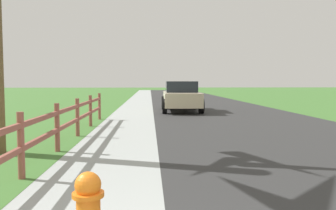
% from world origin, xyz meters
% --- Properties ---
extents(ground_plane, '(120.00, 120.00, 0.00)m').
position_xyz_m(ground_plane, '(0.00, 25.00, 0.00)').
color(ground_plane, '#40712F').
extents(road_asphalt, '(7.00, 66.00, 0.01)m').
position_xyz_m(road_asphalt, '(3.50, 27.00, 0.00)').
color(road_asphalt, '#2E2E2E').
rests_on(road_asphalt, ground).
extents(curb_concrete, '(6.00, 66.00, 0.01)m').
position_xyz_m(curb_concrete, '(-3.00, 27.00, 0.00)').
color(curb_concrete, '#A1A7A4').
rests_on(curb_concrete, ground).
extents(grass_verge, '(5.00, 66.00, 0.00)m').
position_xyz_m(grass_verge, '(-4.50, 27.00, 0.01)').
color(grass_verge, '#40712F').
rests_on(grass_verge, ground).
extents(rail_fence, '(0.11, 13.05, 1.08)m').
position_xyz_m(rail_fence, '(-2.24, 6.50, 0.63)').
color(rail_fence, brown).
rests_on(rail_fence, ground).
extents(parked_suv_beige, '(2.08, 4.54, 1.56)m').
position_xyz_m(parked_suv_beige, '(1.47, 16.78, 0.79)').
color(parked_suv_beige, '#C6B793').
rests_on(parked_suv_beige, ground).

